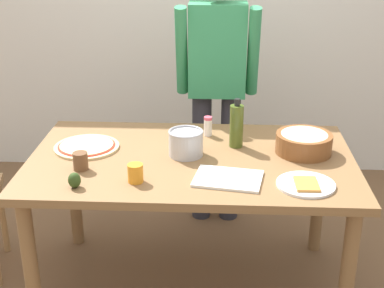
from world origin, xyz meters
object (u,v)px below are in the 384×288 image
object	(u,v)px
person_cook	(217,80)
cutting_board_white	(228,179)
pizza_raw_on_board	(87,146)
steel_pot	(186,143)
cup_small_brown	(80,161)
olive_oil_bottle	(236,126)
avocado	(74,180)
salt_shaker	(208,126)
popcorn_bowl	(304,141)
cup_orange	(135,173)
plate_with_slice	(306,184)
dining_table	(191,174)

from	to	relation	value
person_cook	cutting_board_white	xyz separation A→B (m)	(0.06, -1.00, -0.17)
pizza_raw_on_board	steel_pot	xyz separation A→B (m)	(0.51, -0.06, 0.06)
steel_pot	cup_small_brown	bearing A→B (deg)	-157.97
olive_oil_bottle	avocado	world-z (taller)	olive_oil_bottle
cutting_board_white	cup_small_brown	bearing A→B (deg)	173.77
avocado	salt_shaker	bearing A→B (deg)	49.10
steel_pot	olive_oil_bottle	bearing A→B (deg)	27.01
popcorn_bowl	olive_oil_bottle	distance (m)	0.35
cup_orange	avocado	size ratio (longest dim) A/B	1.21
pizza_raw_on_board	plate_with_slice	bearing A→B (deg)	-19.53
person_cook	cup_orange	distance (m)	1.11
person_cook	steel_pot	xyz separation A→B (m)	(-0.14, -0.73, -0.11)
pizza_raw_on_board	salt_shaker	size ratio (longest dim) A/B	3.13
person_cook	plate_with_slice	bearing A→B (deg)	-68.75
dining_table	plate_with_slice	xyz separation A→B (m)	(0.52, -0.29, 0.10)
plate_with_slice	popcorn_bowl	distance (m)	0.38
avocado	plate_with_slice	bearing A→B (deg)	3.72
popcorn_bowl	steel_pot	xyz separation A→B (m)	(-0.59, -0.06, 0.00)
cup_small_brown	person_cook	bearing A→B (deg)	55.97
dining_table	olive_oil_bottle	xyz separation A→B (m)	(0.22, 0.15, 0.20)
pizza_raw_on_board	cup_small_brown	size ratio (longest dim) A/B	3.90
plate_with_slice	person_cook	bearing A→B (deg)	111.25
dining_table	avocado	world-z (taller)	avocado
olive_oil_bottle	cup_orange	bearing A→B (deg)	-136.12
cutting_board_white	avocado	xyz separation A→B (m)	(-0.67, -0.11, 0.03)
person_cook	pizza_raw_on_board	xyz separation A→B (m)	(-0.66, -0.67, -0.17)
pizza_raw_on_board	cutting_board_white	bearing A→B (deg)	-24.74
plate_with_slice	steel_pot	xyz separation A→B (m)	(-0.55, 0.31, 0.06)
plate_with_slice	salt_shaker	bearing A→B (deg)	127.28
dining_table	cup_small_brown	xyz separation A→B (m)	(-0.51, -0.17, 0.13)
pizza_raw_on_board	salt_shaker	xyz separation A→B (m)	(0.62, 0.21, 0.04)
cup_orange	steel_pot	bearing A→B (deg)	56.51
cutting_board_white	steel_pot	bearing A→B (deg)	127.54
popcorn_bowl	salt_shaker	bearing A→B (deg)	156.51
salt_shaker	person_cook	bearing A→B (deg)	84.85
salt_shaker	cup_orange	bearing A→B (deg)	-117.79
plate_with_slice	popcorn_bowl	size ratio (longest dim) A/B	0.93
plate_with_slice	avocado	size ratio (longest dim) A/B	3.71
olive_oil_bottle	salt_shaker	bearing A→B (deg)	135.62
dining_table	cup_orange	bearing A→B (deg)	-129.53
steel_pot	avocado	bearing A→B (deg)	-140.66
popcorn_bowl	cutting_board_white	xyz separation A→B (m)	(-0.38, -0.33, -0.06)
steel_pot	avocado	distance (m)	0.60
dining_table	salt_shaker	size ratio (longest dim) A/B	15.09
cup_small_brown	dining_table	bearing A→B (deg)	18.24
popcorn_bowl	cup_orange	size ratio (longest dim) A/B	3.29
cup_orange	cutting_board_white	bearing A→B (deg)	5.70
pizza_raw_on_board	cutting_board_white	distance (m)	0.79
pizza_raw_on_board	cup_small_brown	world-z (taller)	cup_small_brown
cutting_board_white	person_cook	bearing A→B (deg)	93.68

